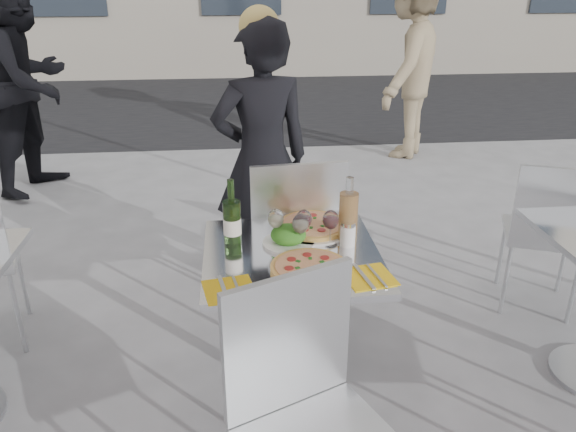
{
  "coord_description": "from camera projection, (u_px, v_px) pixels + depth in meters",
  "views": [
    {
      "loc": [
        -0.22,
        -2.04,
        1.81
      ],
      "look_at": [
        0.0,
        0.15,
        0.85
      ],
      "focal_mm": 35.0,
      "sensor_mm": 36.0,
      "label": 1
    }
  ],
  "objects": [
    {
      "name": "ground",
      "position": [
        291.0,
        396.0,
        2.6
      ],
      "size": [
        80.0,
        80.0,
        0.0
      ],
      "primitive_type": "plane",
      "color": "slate"
    },
    {
      "name": "street_asphalt",
      "position": [
        247.0,
        101.0,
        8.53
      ],
      "size": [
        24.0,
        5.0,
        0.0
      ],
      "primitive_type": "cube",
      "color": "black",
      "rests_on": "ground"
    },
    {
      "name": "main_table",
      "position": [
        291.0,
        297.0,
        2.39
      ],
      "size": [
        0.72,
        0.72,
        0.75
      ],
      "color": "#B7BABF",
      "rests_on": "ground"
    },
    {
      "name": "chair_far",
      "position": [
        294.0,
        234.0,
        2.83
      ],
      "size": [
        0.49,
        0.51,
        1.01
      ],
      "rotation": [
        0.0,
        0.0,
        3.22
      ],
      "color": "silver",
      "rests_on": "ground"
    },
    {
      "name": "chair_near",
      "position": [
        308.0,
        406.0,
        1.73
      ],
      "size": [
        0.6,
        0.6,
        0.99
      ],
      "rotation": [
        0.0,
        0.0,
        0.42
      ],
      "color": "silver",
      "rests_on": "ground"
    },
    {
      "name": "side_chair_rfar",
      "position": [
        548.0,
        226.0,
        3.05
      ],
      "size": [
        0.54,
        0.54,
        0.91
      ],
      "rotation": [
        0.0,
        0.0,
        2.77
      ],
      "color": "silver",
      "rests_on": "ground"
    },
    {
      "name": "woman_diner",
      "position": [
        262.0,
        160.0,
        3.28
      ],
      "size": [
        0.66,
        0.5,
        1.6
      ],
      "primitive_type": "imported",
      "rotation": [
        0.0,
        0.0,
        3.37
      ],
      "color": "black",
      "rests_on": "ground"
    },
    {
      "name": "pedestrian_a",
      "position": [
        29.0,
        82.0,
        4.76
      ],
      "size": [
        0.96,
        1.09,
        1.89
      ],
      "primitive_type": "imported",
      "rotation": [
        0.0,
        0.0,
        1.26
      ],
      "color": "black",
      "rests_on": "ground"
    },
    {
      "name": "pedestrian_b",
      "position": [
        409.0,
        64.0,
        5.67
      ],
      "size": [
        1.25,
        1.41,
        1.9
      ],
      "primitive_type": "imported",
      "rotation": [
        0.0,
        0.0,
        4.15
      ],
      "color": "#8F7C5C",
      "rests_on": "ground"
    },
    {
      "name": "pizza_near",
      "position": [
        310.0,
        267.0,
        2.17
      ],
      "size": [
        0.31,
        0.31,
        0.02
      ],
      "color": "#D9A654",
      "rests_on": "main_table"
    },
    {
      "name": "pizza_far",
      "position": [
        313.0,
        226.0,
        2.5
      ],
      "size": [
        0.35,
        0.35,
        0.03
      ],
      "color": "white",
      "rests_on": "main_table"
    },
    {
      "name": "salad_plate",
      "position": [
        288.0,
        237.0,
        2.36
      ],
      "size": [
        0.22,
        0.22,
        0.09
      ],
      "color": "white",
      "rests_on": "main_table"
    },
    {
      "name": "wine_bottle",
      "position": [
        232.0,
        221.0,
        2.32
      ],
      "size": [
        0.07,
        0.08,
        0.29
      ],
      "color": "#2E501E",
      "rests_on": "main_table"
    },
    {
      "name": "carafe",
      "position": [
        348.0,
        216.0,
        2.36
      ],
      "size": [
        0.08,
        0.08,
        0.29
      ],
      "color": "tan",
      "rests_on": "main_table"
    },
    {
      "name": "sugar_shaker",
      "position": [
        348.0,
        234.0,
        2.35
      ],
      "size": [
        0.06,
        0.06,
        0.11
      ],
      "color": "white",
      "rests_on": "main_table"
    },
    {
      "name": "wineglass_white_a",
      "position": [
        276.0,
        220.0,
        2.34
      ],
      "size": [
        0.07,
        0.07,
        0.16
      ],
      "color": "white",
      "rests_on": "main_table"
    },
    {
      "name": "wineglass_white_b",
      "position": [
        300.0,
        225.0,
        2.29
      ],
      "size": [
        0.07,
        0.07,
        0.16
      ],
      "color": "white",
      "rests_on": "main_table"
    },
    {
      "name": "wineglass_red_a",
      "position": [
        304.0,
        221.0,
        2.34
      ],
      "size": [
        0.07,
        0.07,
        0.16
      ],
      "color": "white",
      "rests_on": "main_table"
    },
    {
      "name": "wineglass_red_b",
      "position": [
        331.0,
        221.0,
        2.33
      ],
      "size": [
        0.07,
        0.07,
        0.16
      ],
      "color": "white",
      "rests_on": "main_table"
    },
    {
      "name": "napkin_left",
      "position": [
        229.0,
        289.0,
        2.03
      ],
      "size": [
        0.21,
        0.21,
        0.01
      ],
      "rotation": [
        0.0,
        0.0,
        0.18
      ],
      "color": "yellow",
      "rests_on": "main_table"
    },
    {
      "name": "napkin_right",
      "position": [
        369.0,
        276.0,
        2.12
      ],
      "size": [
        0.21,
        0.21,
        0.01
      ],
      "rotation": [
        0.0,
        0.0,
        0.18
      ],
      "color": "yellow",
      "rests_on": "main_table"
    }
  ]
}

